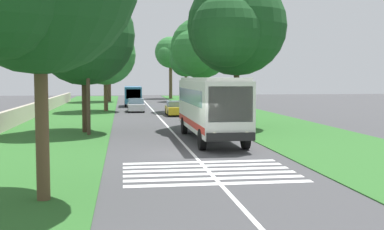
{
  "coord_description": "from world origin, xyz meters",
  "views": [
    {
      "loc": [
        -23.92,
        3.38,
        3.76
      ],
      "look_at": [
        3.9,
        -0.54,
        1.6
      ],
      "focal_mm": 46.22,
      "sensor_mm": 36.0,
      "label": 1
    }
  ],
  "objects_px": {
    "utility_pole": "(88,67)",
    "roadside_tree_right_1": "(234,29)",
    "coach_bus": "(211,104)",
    "trailing_car_0": "(176,109)",
    "roadside_tree_left_0": "(82,38)",
    "roadside_tree_left_3": "(107,48)",
    "roadside_tree_right_3": "(199,49)",
    "trailing_car_1": "(136,106)",
    "trailing_minibus_0": "(133,94)",
    "roadside_tree_right_0": "(170,53)",
    "roadside_tree_left_2": "(103,56)",
    "roadside_tree_right_2": "(185,61)"
  },
  "relations": [
    {
      "from": "coach_bus",
      "to": "roadside_tree_right_3",
      "type": "height_order",
      "value": "roadside_tree_right_3"
    },
    {
      "from": "roadside_tree_right_0",
      "to": "roadside_tree_right_1",
      "type": "distance_m",
      "value": 50.69
    },
    {
      "from": "roadside_tree_left_0",
      "to": "roadside_tree_right_3",
      "type": "bearing_deg",
      "value": -29.19
    },
    {
      "from": "roadside_tree_left_0",
      "to": "roadside_tree_left_3",
      "type": "distance_m",
      "value": 42.55
    },
    {
      "from": "roadside_tree_right_2",
      "to": "utility_pole",
      "type": "height_order",
      "value": "roadside_tree_right_2"
    },
    {
      "from": "utility_pole",
      "to": "roadside_tree_right_1",
      "type": "bearing_deg",
      "value": -70.3
    },
    {
      "from": "trailing_car_1",
      "to": "roadside_tree_right_1",
      "type": "height_order",
      "value": "roadside_tree_right_1"
    },
    {
      "from": "coach_bus",
      "to": "roadside_tree_right_2",
      "type": "distance_m",
      "value": 47.69
    },
    {
      "from": "trailing_car_0",
      "to": "roadside_tree_right_3",
      "type": "relative_size",
      "value": 0.42
    },
    {
      "from": "roadside_tree_left_3",
      "to": "roadside_tree_right_0",
      "type": "distance_m",
      "value": 14.59
    },
    {
      "from": "trailing_car_0",
      "to": "utility_pole",
      "type": "relative_size",
      "value": 0.51
    },
    {
      "from": "trailing_car_1",
      "to": "roadside_tree_left_3",
      "type": "relative_size",
      "value": 0.37
    },
    {
      "from": "roadside_tree_right_0",
      "to": "roadside_tree_right_1",
      "type": "height_order",
      "value": "roadside_tree_right_1"
    },
    {
      "from": "roadside_tree_right_2",
      "to": "roadside_tree_left_3",
      "type": "bearing_deg",
      "value": 87.76
    },
    {
      "from": "coach_bus",
      "to": "roadside_tree_right_2",
      "type": "height_order",
      "value": "roadside_tree_right_2"
    },
    {
      "from": "roadside_tree_right_0",
      "to": "trailing_car_1",
      "type": "bearing_deg",
      "value": 168.15
    },
    {
      "from": "trailing_car_1",
      "to": "utility_pole",
      "type": "relative_size",
      "value": 0.51
    },
    {
      "from": "trailing_car_1",
      "to": "coach_bus",
      "type": "bearing_deg",
      "value": -171.58
    },
    {
      "from": "roadside_tree_left_2",
      "to": "roadside_tree_right_3",
      "type": "height_order",
      "value": "roadside_tree_right_3"
    },
    {
      "from": "coach_bus",
      "to": "trailing_car_1",
      "type": "relative_size",
      "value": 2.6
    },
    {
      "from": "roadside_tree_right_3",
      "to": "roadside_tree_left_0",
      "type": "bearing_deg",
      "value": 150.81
    },
    {
      "from": "trailing_car_0",
      "to": "roadside_tree_right_0",
      "type": "bearing_deg",
      "value": -4.67
    },
    {
      "from": "trailing_car_0",
      "to": "roadside_tree_left_3",
      "type": "xyz_separation_m",
      "value": [
        28.44,
        7.36,
        7.5
      ]
    },
    {
      "from": "roadside_tree_right_2",
      "to": "utility_pole",
      "type": "relative_size",
      "value": 1.06
    },
    {
      "from": "coach_bus",
      "to": "trailing_car_0",
      "type": "relative_size",
      "value": 2.6
    },
    {
      "from": "coach_bus",
      "to": "roadside_tree_right_0",
      "type": "distance_m",
      "value": 58.26
    },
    {
      "from": "trailing_car_1",
      "to": "roadside_tree_right_3",
      "type": "relative_size",
      "value": 0.42
    },
    {
      "from": "roadside_tree_left_3",
      "to": "roadside_tree_right_3",
      "type": "xyz_separation_m",
      "value": [
        -22.79,
        -10.59,
        -1.38
      ]
    },
    {
      "from": "roadside_tree_right_3",
      "to": "utility_pole",
      "type": "bearing_deg",
      "value": 153.83
    },
    {
      "from": "roadside_tree_right_1",
      "to": "roadside_tree_left_0",
      "type": "bearing_deg",
      "value": 100.19
    },
    {
      "from": "roadside_tree_right_0",
      "to": "roadside_tree_right_3",
      "type": "height_order",
      "value": "roadside_tree_right_0"
    },
    {
      "from": "roadside_tree_left_2",
      "to": "utility_pole",
      "type": "distance_m",
      "value": 22.42
    },
    {
      "from": "trailing_minibus_0",
      "to": "roadside_tree_left_2",
      "type": "distance_m",
      "value": 10.96
    },
    {
      "from": "trailing_car_1",
      "to": "roadside_tree_right_2",
      "type": "xyz_separation_m",
      "value": [
        22.08,
        -8.17,
        5.53
      ]
    },
    {
      "from": "coach_bus",
      "to": "trailing_minibus_0",
      "type": "distance_m",
      "value": 35.49
    },
    {
      "from": "roadside_tree_left_3",
      "to": "utility_pole",
      "type": "xyz_separation_m",
      "value": [
        -44.28,
        -0.03,
        -3.79
      ]
    },
    {
      "from": "trailing_car_1",
      "to": "roadside_tree_right_0",
      "type": "height_order",
      "value": "roadside_tree_right_0"
    },
    {
      "from": "trailing_car_1",
      "to": "trailing_minibus_0",
      "type": "relative_size",
      "value": 0.72
    },
    {
      "from": "coach_bus",
      "to": "roadside_tree_left_2",
      "type": "distance_m",
      "value": 27.12
    },
    {
      "from": "coach_bus",
      "to": "utility_pole",
      "type": "relative_size",
      "value": 1.33
    },
    {
      "from": "trailing_minibus_0",
      "to": "roadside_tree_left_0",
      "type": "xyz_separation_m",
      "value": [
        -30.02,
        3.96,
        4.84
      ]
    },
    {
      "from": "roadside_tree_left_3",
      "to": "roadside_tree_right_2",
      "type": "bearing_deg",
      "value": -92.24
    },
    {
      "from": "roadside_tree_right_1",
      "to": "roadside_tree_right_3",
      "type": "bearing_deg",
      "value": -0.65
    },
    {
      "from": "coach_bus",
      "to": "roadside_tree_left_0",
      "type": "relative_size",
      "value": 1.13
    },
    {
      "from": "trailing_minibus_0",
      "to": "trailing_car_0",
      "type": "bearing_deg",
      "value": -166.49
    },
    {
      "from": "trailing_minibus_0",
      "to": "trailing_car_1",
      "type": "bearing_deg",
      "value": -179.28
    },
    {
      "from": "trailing_car_1",
      "to": "roadside_tree_right_2",
      "type": "relative_size",
      "value": 0.49
    },
    {
      "from": "roadside_tree_left_3",
      "to": "roadside_tree_right_1",
      "type": "distance_m",
      "value": 41.89
    },
    {
      "from": "roadside_tree_right_0",
      "to": "roadside_tree_left_3",
      "type": "bearing_deg",
      "value": 133.9
    },
    {
      "from": "roadside_tree_left_3",
      "to": "roadside_tree_right_2",
      "type": "xyz_separation_m",
      "value": [
        -0.46,
        -11.83,
        -1.97
      ]
    }
  ]
}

